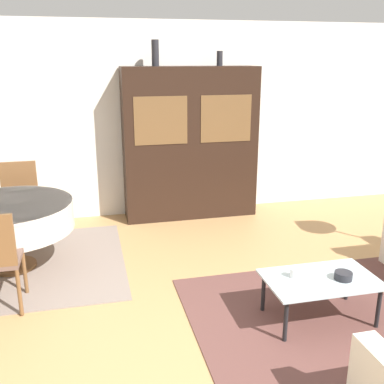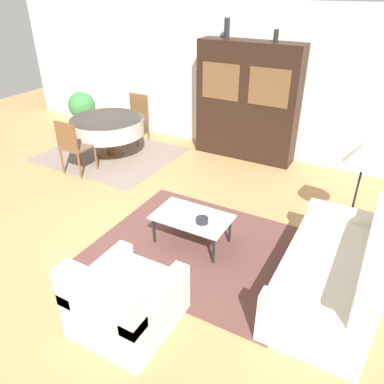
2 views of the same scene
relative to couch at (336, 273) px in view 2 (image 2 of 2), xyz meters
name	(u,v)px [view 2 (image 2 of 2)]	position (x,y,z in m)	size (l,w,h in m)	color
ground_plane	(104,235)	(-2.88, -0.35, -0.30)	(14.00, 14.00, 0.00)	tan
wall_back	(222,78)	(-2.88, 3.28, 1.05)	(10.00, 0.06, 2.70)	silver
area_rug	(200,247)	(-1.63, 0.03, -0.30)	(2.50, 2.06, 0.01)	brown
dining_rug	(110,154)	(-4.54, 1.77, -0.30)	(2.43, 2.01, 0.01)	gray
couch	(336,273)	(0.00, 0.00, 0.00)	(0.93, 1.96, 0.86)	silver
armchair	(125,303)	(-1.68, -1.41, 0.00)	(0.85, 0.92, 0.83)	silver
coffee_table	(192,219)	(-1.77, 0.08, 0.06)	(0.96, 0.59, 0.39)	black
display_cabinet	(247,102)	(-2.24, 3.00, 0.75)	(1.86, 0.46, 2.10)	black
dining_table	(107,126)	(-4.52, 1.76, 0.29)	(1.37, 1.37, 0.73)	brown
dining_chair_near	(73,144)	(-4.52, 0.85, 0.25)	(0.44, 0.44, 0.96)	brown
dining_chair_far	(136,115)	(-4.52, 2.66, 0.25)	(0.44, 0.44, 0.96)	brown
floor_lamp	(366,153)	(-0.05, 1.30, 0.85)	(0.50, 0.50, 1.35)	black
cup	(180,207)	(-1.98, 0.15, 0.14)	(0.09, 0.09, 0.08)	white
bowl	(202,220)	(-1.60, 0.02, 0.13)	(0.15, 0.15, 0.07)	#232328
vase_tall	(227,28)	(-2.71, 3.00, 1.96)	(0.10, 0.10, 0.33)	#232328
vase_short	(276,36)	(-1.83, 3.00, 1.89)	(0.08, 0.08, 0.19)	#232328
potted_plant	(82,107)	(-6.14, 2.77, 0.15)	(0.60, 0.60, 0.80)	#4C4C51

